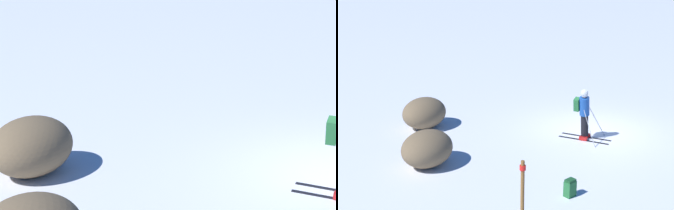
% 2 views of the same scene
% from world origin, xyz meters
% --- Properties ---
extents(exposed_boulder_0, '(1.78, 1.52, 1.16)m').
position_xyz_m(exposed_boulder_0, '(-2.79, 5.68, 0.58)').
color(exposed_boulder_0, brown).
rests_on(exposed_boulder_0, ground).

